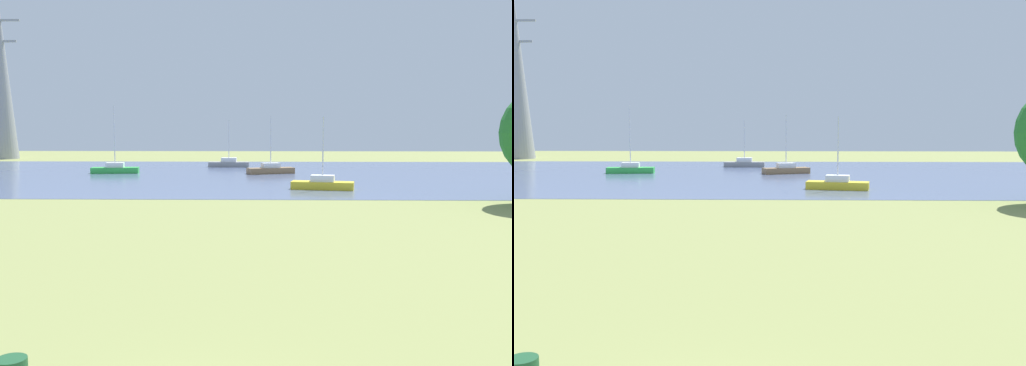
# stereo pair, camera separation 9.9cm
# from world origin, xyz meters

# --- Properties ---
(ground_plane) EXTENTS (160.00, 160.00, 0.00)m
(ground_plane) POSITION_xyz_m (0.00, 22.00, 0.00)
(ground_plane) COLOR #8C9351
(water_surface) EXTENTS (140.00, 40.00, 0.02)m
(water_surface) POSITION_xyz_m (0.00, 50.00, 0.01)
(water_surface) COLOR slate
(water_surface) RESTS_ON ground
(sailboat_brown) EXTENTS (5.02, 3.04, 5.97)m
(sailboat_brown) POSITION_xyz_m (1.49, 50.82, 0.45)
(sailboat_brown) COLOR brown
(sailboat_brown) RESTS_ON water_surface
(sailboat_green) EXTENTS (4.94, 2.06, 7.00)m
(sailboat_green) POSITION_xyz_m (-14.64, 50.93, 0.46)
(sailboat_green) COLOR green
(sailboat_green) RESTS_ON water_surface
(sailboat_gray) EXTENTS (4.81, 1.55, 5.57)m
(sailboat_gray) POSITION_xyz_m (-3.47, 60.17, 0.45)
(sailboat_gray) COLOR gray
(sailboat_gray) RESTS_ON water_surface
(sailboat_yellow) EXTENTS (5.00, 2.39, 5.62)m
(sailboat_yellow) POSITION_xyz_m (5.49, 36.40, 0.45)
(sailboat_yellow) COLOR yellow
(sailboat_yellow) RESTS_ON water_surface
(electricity_pylon) EXTENTS (6.40, 4.40, 25.24)m
(electricity_pylon) POSITION_xyz_m (-38.29, 76.59, 12.64)
(electricity_pylon) COLOR gray
(electricity_pylon) RESTS_ON ground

